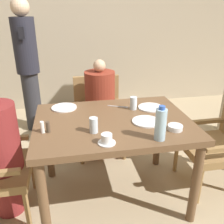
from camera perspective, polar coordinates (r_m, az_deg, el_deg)
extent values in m
plane|color=tan|center=(2.43, 0.22, -18.36)|extent=(16.00, 16.00, 0.00)
cube|color=tan|center=(4.16, -6.45, 20.17)|extent=(8.00, 0.06, 2.80)
cube|color=brown|center=(2.02, 0.25, -2.47)|extent=(1.24, 0.92, 0.05)
cylinder|color=brown|center=(1.88, -15.32, -19.76)|extent=(0.07, 0.07, 0.71)
cylinder|color=brown|center=(2.08, 18.53, -15.36)|extent=(0.07, 0.07, 0.71)
cylinder|color=brown|center=(2.53, -14.31, -7.37)|extent=(0.07, 0.07, 0.71)
cylinder|color=brown|center=(2.68, 10.46, -5.14)|extent=(0.07, 0.07, 0.71)
cube|color=olive|center=(2.37, -24.32, -5.80)|extent=(0.48, 0.04, 0.04)
cylinder|color=olive|center=(2.50, -17.55, -13.00)|extent=(0.04, 0.04, 0.35)
cylinder|color=olive|center=(2.14, -18.79, -20.46)|extent=(0.04, 0.04, 0.35)
cylinder|color=maroon|center=(2.33, -22.72, -15.86)|extent=(0.24, 0.24, 0.42)
cube|color=olive|center=(2.87, -2.82, -2.02)|extent=(0.54, 0.54, 0.07)
cube|color=olive|center=(3.00, -3.60, 4.28)|extent=(0.54, 0.05, 0.43)
cube|color=olive|center=(2.85, 2.06, 1.20)|extent=(0.04, 0.48, 0.04)
cube|color=olive|center=(2.79, -7.93, 0.47)|extent=(0.04, 0.48, 0.04)
cylinder|color=olive|center=(2.80, 2.84, -7.60)|extent=(0.04, 0.04, 0.35)
cylinder|color=olive|center=(2.74, -6.98, -8.52)|extent=(0.04, 0.04, 0.35)
cylinder|color=olive|center=(3.21, 0.85, -3.33)|extent=(0.04, 0.04, 0.35)
cylinder|color=olive|center=(3.16, -7.66, -4.04)|extent=(0.04, 0.04, 0.35)
cylinder|color=maroon|center=(2.90, -2.58, -5.70)|extent=(0.24, 0.24, 0.42)
cylinder|color=maroon|center=(2.69, -2.76, 3.45)|extent=(0.32, 0.32, 0.55)
sphere|color=tan|center=(2.60, -2.91, 10.53)|extent=(0.13, 0.13, 0.13)
cube|color=olive|center=(2.52, 22.11, -7.64)|extent=(0.54, 0.54, 0.07)
cube|color=olive|center=(2.64, 19.83, -2.11)|extent=(0.48, 0.04, 0.04)
cylinder|color=olive|center=(2.36, 19.35, -15.74)|extent=(0.04, 0.04, 0.35)
cylinder|color=olive|center=(2.70, 14.44, -9.75)|extent=(0.04, 0.04, 0.35)
cylinder|color=olive|center=(2.92, 23.04, -8.30)|extent=(0.04, 0.04, 0.35)
cylinder|color=#2D2D33|center=(3.59, -17.70, 2.37)|extent=(0.22, 0.22, 0.80)
cylinder|color=#23232D|center=(3.41, -19.25, 14.09)|extent=(0.29, 0.29, 0.68)
sphere|color=beige|center=(3.38, -20.32, 21.64)|extent=(0.22, 0.22, 0.22)
cube|color=black|center=(3.22, -20.04, 16.60)|extent=(0.07, 0.01, 0.14)
cylinder|color=white|center=(2.27, -10.89, 1.00)|extent=(0.22, 0.22, 0.01)
cylinder|color=white|center=(1.99, 7.82, -2.14)|extent=(0.22, 0.22, 0.01)
cylinder|color=white|center=(2.26, 8.83, 1.04)|extent=(0.22, 0.22, 0.01)
cylinder|color=white|center=(1.68, -1.22, -7.04)|extent=(0.12, 0.12, 0.01)
cylinder|color=white|center=(1.66, -1.23, -6.01)|extent=(0.07, 0.07, 0.06)
cylinder|color=white|center=(1.90, 14.24, -3.45)|extent=(0.11, 0.11, 0.04)
cylinder|color=#A3C6DB|center=(1.71, 11.05, -2.85)|extent=(0.08, 0.08, 0.22)
cylinder|color=#3359B2|center=(1.66, 11.37, 0.99)|extent=(0.04, 0.04, 0.02)
cylinder|color=silver|center=(1.80, -4.22, -3.01)|extent=(0.06, 0.06, 0.11)
cylinder|color=silver|center=(2.20, 4.92, 2.03)|extent=(0.06, 0.06, 0.11)
cylinder|color=white|center=(1.86, -15.63, -3.37)|extent=(0.03, 0.03, 0.09)
cylinder|color=#4C3D2D|center=(1.86, -14.42, -3.34)|extent=(0.03, 0.03, 0.08)
cube|color=silver|center=(2.27, 1.11, 1.31)|extent=(0.16, 0.08, 0.00)
cube|color=silver|center=(2.25, 3.24, 1.11)|extent=(0.04, 0.04, 0.00)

